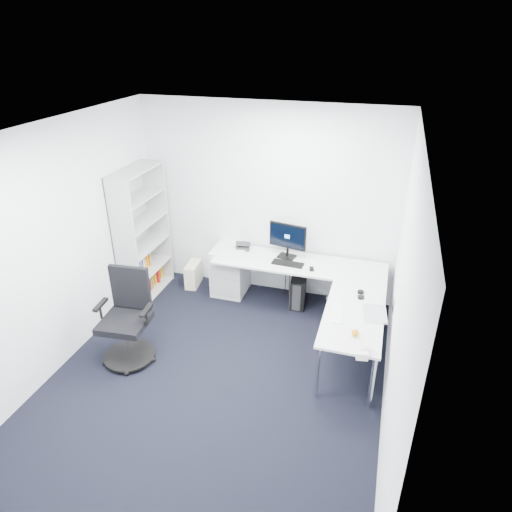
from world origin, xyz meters
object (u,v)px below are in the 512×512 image
(l_desk, at_px, (293,296))
(monitor, at_px, (287,241))
(laptop, at_px, (376,304))
(bookshelf, at_px, (142,234))
(task_chair, at_px, (124,320))

(l_desk, distance_m, monitor, 0.76)
(laptop, bearing_deg, bookshelf, 161.31)
(bookshelf, bearing_deg, task_chair, -69.80)
(l_desk, height_order, monitor, monitor)
(monitor, distance_m, laptop, 1.65)
(bookshelf, bearing_deg, laptop, -11.99)
(monitor, bearing_deg, task_chair, -118.36)
(task_chair, height_order, laptop, task_chair)
(task_chair, bearing_deg, monitor, 45.85)
(laptop, bearing_deg, l_desk, 142.24)
(task_chair, relative_size, monitor, 2.10)
(task_chair, height_order, monitor, monitor)
(monitor, xyz_separation_m, laptop, (1.25, -1.07, -0.12))
(task_chair, bearing_deg, laptop, 9.89)
(task_chair, distance_m, laptop, 2.82)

